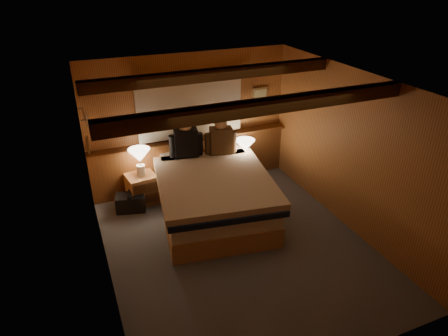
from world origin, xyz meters
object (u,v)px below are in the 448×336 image
nightstand_left (142,189)px  nightstand_right (246,177)px  lamp_right (245,147)px  lamp_left (140,157)px  person_right (221,139)px  duffel_bag (131,202)px  bed (213,195)px  person_left (186,141)px

nightstand_left → nightstand_right: (1.82, -0.30, 0.00)m
nightstand_left → lamp_right: 1.91m
nightstand_right → lamp_left: (-1.81, 0.31, 0.59)m
person_right → duffel_bag: size_ratio=1.27×
bed → person_right: 1.05m
person_left → lamp_right: bearing=-2.0°
bed → person_left: (-0.16, 0.84, 0.63)m
bed → person_left: bearing=109.8°
nightstand_right → bed: bearing=-141.7°
nightstand_right → nightstand_left: bearing=175.0°
bed → person_right: person_right is taller
nightstand_left → lamp_right: size_ratio=1.16×
bed → person_left: 1.06m
lamp_right → person_left: bearing=168.1°
nightstand_right → lamp_left: lamp_left is taller
lamp_right → bed: bearing=-143.1°
nightstand_left → person_right: size_ratio=0.78×
person_left → person_right: person_left is taller
lamp_left → lamp_right: lamp_left is taller
person_right → nightstand_left: bearing=-173.9°
bed → lamp_left: lamp_left is taller
lamp_left → duffel_bag: (-0.26, -0.20, -0.70)m
lamp_left → person_left: (0.79, -0.05, 0.18)m
lamp_left → lamp_right: size_ratio=1.05×
person_left → duffel_bag: (-1.04, -0.15, -0.87)m
person_right → lamp_left: bearing=-174.7°
bed → nightstand_right: bearing=42.9°
lamp_left → bed: bearing=-43.3°
lamp_left → duffel_bag: size_ratio=0.90×
lamp_left → person_right: bearing=-6.8°
person_left → person_right: 0.60m
nightstand_left → lamp_left: bearing=32.5°
person_left → person_right: (0.59, -0.11, -0.01)m
nightstand_right → person_right: 0.88m
person_right → bed: bearing=-108.3°
nightstand_left → person_left: person_left is taller
lamp_right → person_left: person_left is taller
person_left → person_right: size_ratio=1.04×
duffel_bag → nightstand_left: bearing=52.4°
duffel_bag → person_right: bearing=15.8°
lamp_right → person_left: (-1.00, 0.21, 0.19)m
lamp_right → duffel_bag: lamp_right is taller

